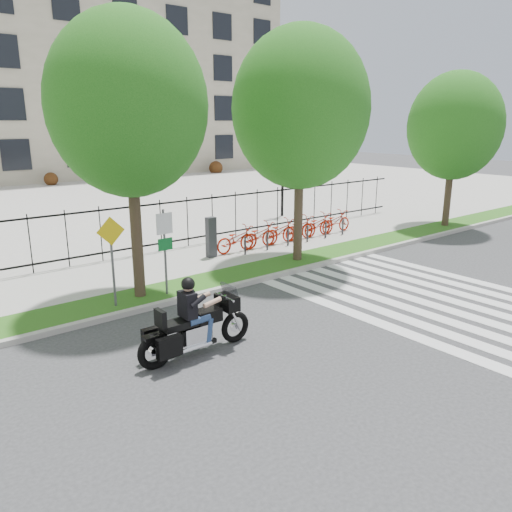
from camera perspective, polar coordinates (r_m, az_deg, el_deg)
ground at (r=12.14m, az=5.55°, el=-9.47°), size 120.00×120.00×0.00m
curb at (r=15.09m, az=-5.40°, el=-4.15°), size 60.00×0.20×0.15m
grass_verge at (r=15.77m, az=-7.11°, el=-3.34°), size 60.00×1.50×0.15m
sidewalk at (r=17.86m, az=-11.37°, el=-1.31°), size 60.00×3.50×0.15m
plaza at (r=34.11m, az=-25.34°, el=5.28°), size 80.00×34.00×0.10m
crosswalk_stripes at (r=15.68m, az=18.32°, el=-4.39°), size 5.70×8.00×0.01m
iron_fence at (r=19.13m, az=-13.99°, el=2.95°), size 30.00×0.06×2.00m
lamp_post_right at (r=26.71m, az=3.08°, el=11.18°), size 1.06×0.70×4.25m
street_tree_1 at (r=14.11m, az=-14.40°, el=16.31°), size 4.23×4.23×7.74m
street_tree_2 at (r=17.70m, az=5.12°, el=16.38°), size 4.73×4.73×8.02m
street_tree_3 at (r=25.56m, az=21.77°, el=13.61°), size 4.30×4.30×7.15m
bike_share_station at (r=20.91m, az=3.75°, el=3.00°), size 7.83×0.87×1.50m
sign_pole_regulatory at (r=14.46m, az=-10.38°, el=1.69°), size 0.50×0.09×2.50m
sign_pole_warning at (r=13.80m, az=-16.16°, el=0.70°), size 0.78×0.09×2.49m
motorcycle_rider at (r=11.15m, az=-6.89°, el=-7.68°), size 2.86×0.84×2.21m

